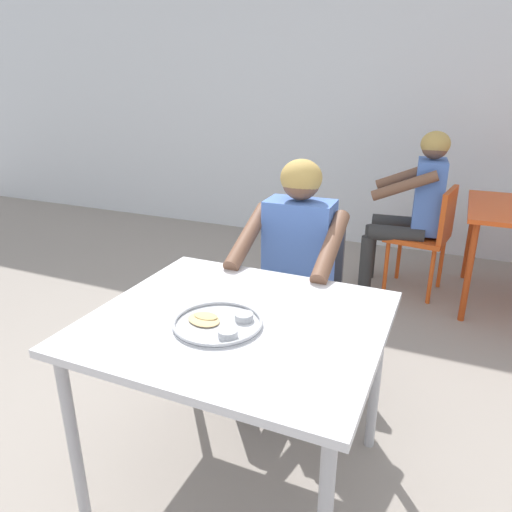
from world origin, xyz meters
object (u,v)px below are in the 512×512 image
at_px(chair_red_left, 429,232).
at_px(chair_foreground, 305,282).
at_px(table_foreground, 238,336).
at_px(patron_background, 416,199).
at_px(diner_foreground, 293,260).
at_px(thali_tray, 219,323).

bearing_deg(chair_red_left, chair_foreground, -112.80).
bearing_deg(chair_foreground, table_foreground, -87.77).
bearing_deg(patron_background, diner_foreground, -105.04).
xyz_separation_m(thali_tray, diner_foreground, (0.00, 0.78, -0.04)).
distance_m(chair_foreground, chair_red_left, 1.42).
xyz_separation_m(chair_foreground, diner_foreground, (0.01, -0.23, 0.21)).
bearing_deg(diner_foreground, thali_tray, -90.28).
bearing_deg(chair_red_left, table_foreground, -102.95).
height_order(table_foreground, diner_foreground, diner_foreground).
bearing_deg(chair_red_left, diner_foreground, -109.55).
relative_size(table_foreground, chair_red_left, 1.25).
relative_size(diner_foreground, chair_red_left, 1.45).
height_order(thali_tray, chair_red_left, chair_red_left).
bearing_deg(patron_background, chair_red_left, -12.83).
xyz_separation_m(table_foreground, patron_background, (0.39, 2.27, 0.06)).
height_order(table_foreground, patron_background, patron_background).
bearing_deg(diner_foreground, patron_background, 74.96).
xyz_separation_m(table_foreground, diner_foreground, (-0.03, 0.70, 0.05)).
bearing_deg(diner_foreground, table_foreground, -87.48).
bearing_deg(thali_tray, table_foreground, 66.47).
relative_size(chair_foreground, patron_background, 0.73).
bearing_deg(chair_foreground, thali_tray, -89.92).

